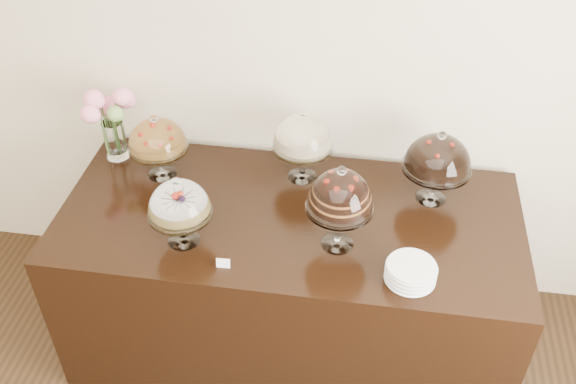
# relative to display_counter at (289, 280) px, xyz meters

# --- Properties ---
(wall_back) EXTENTS (5.00, 0.04, 3.00)m
(wall_back) POSITION_rel_display_counter_xyz_m (-0.18, 0.55, 1.05)
(wall_back) COLOR beige
(wall_back) RESTS_ON ground
(display_counter) EXTENTS (2.20, 1.00, 0.90)m
(display_counter) POSITION_rel_display_counter_xyz_m (0.00, 0.00, 0.00)
(display_counter) COLOR black
(display_counter) RESTS_ON ground
(cake_stand_sugar_sponge) EXTENTS (0.29, 0.29, 0.36)m
(cake_stand_sugar_sponge) POSITION_rel_display_counter_xyz_m (-0.45, -0.25, 0.67)
(cake_stand_sugar_sponge) COLOR white
(cake_stand_sugar_sponge) RESTS_ON display_counter
(cake_stand_choco_layer) EXTENTS (0.30, 0.30, 0.44)m
(cake_stand_choco_layer) POSITION_rel_display_counter_xyz_m (0.24, -0.16, 0.74)
(cake_stand_choco_layer) COLOR white
(cake_stand_choco_layer) RESTS_ON display_counter
(cake_stand_cheesecake) EXTENTS (0.31, 0.31, 0.39)m
(cake_stand_cheesecake) POSITION_rel_display_counter_xyz_m (0.02, 0.30, 0.70)
(cake_stand_cheesecake) COLOR white
(cake_stand_cheesecake) RESTS_ON display_counter
(cake_stand_dark_choco) EXTENTS (0.33, 0.33, 0.39)m
(cake_stand_dark_choco) POSITION_rel_display_counter_xyz_m (0.67, 0.23, 0.70)
(cake_stand_dark_choco) COLOR white
(cake_stand_dark_choco) RESTS_ON display_counter
(cake_stand_fruit_tart) EXTENTS (0.30, 0.30, 0.35)m
(cake_stand_fruit_tart) POSITION_rel_display_counter_xyz_m (-0.70, 0.22, 0.67)
(cake_stand_fruit_tart) COLOR white
(cake_stand_fruit_tart) RESTS_ON display_counter
(flower_vase) EXTENTS (0.23, 0.30, 0.42)m
(flower_vase) POSITION_rel_display_counter_xyz_m (-0.97, 0.33, 0.70)
(flower_vase) COLOR white
(flower_vase) RESTS_ON display_counter
(plate_stack) EXTENTS (0.21, 0.21, 0.08)m
(plate_stack) POSITION_rel_display_counter_xyz_m (0.57, -0.33, 0.49)
(plate_stack) COLOR white
(plate_stack) RESTS_ON display_counter
(price_card_left) EXTENTS (0.06, 0.02, 0.04)m
(price_card_left) POSITION_rel_display_counter_xyz_m (-0.23, -0.38, 0.47)
(price_card_left) COLOR white
(price_card_left) RESTS_ON display_counter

